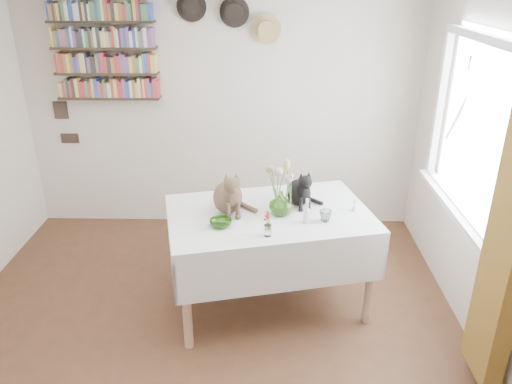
{
  "coord_description": "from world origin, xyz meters",
  "views": [
    {
      "loc": [
        0.45,
        -2.73,
        2.54
      ],
      "look_at": [
        0.38,
        0.65,
        1.05
      ],
      "focal_mm": 35.0,
      "sensor_mm": 36.0,
      "label": 1
    }
  ],
  "objects_px": {
    "tabby_cat": "(227,189)",
    "bookshelf_unit": "(105,52)",
    "black_cat": "(299,186)",
    "flower_vase": "(281,203)",
    "dining_table": "(269,236)"
  },
  "relations": [
    {
      "from": "tabby_cat",
      "to": "black_cat",
      "type": "relative_size",
      "value": 1.18
    },
    {
      "from": "tabby_cat",
      "to": "bookshelf_unit",
      "type": "distance_m",
      "value": 2.05
    },
    {
      "from": "black_cat",
      "to": "flower_vase",
      "type": "relative_size",
      "value": 1.66
    },
    {
      "from": "dining_table",
      "to": "tabby_cat",
      "type": "bearing_deg",
      "value": 176.81
    },
    {
      "from": "tabby_cat",
      "to": "flower_vase",
      "type": "xyz_separation_m",
      "value": [
        0.41,
        -0.05,
        -0.09
      ]
    },
    {
      "from": "black_cat",
      "to": "tabby_cat",
      "type": "bearing_deg",
      "value": 174.27
    },
    {
      "from": "black_cat",
      "to": "flower_vase",
      "type": "xyz_separation_m",
      "value": [
        -0.15,
        -0.19,
        -0.06
      ]
    },
    {
      "from": "black_cat",
      "to": "flower_vase",
      "type": "height_order",
      "value": "black_cat"
    },
    {
      "from": "tabby_cat",
      "to": "flower_vase",
      "type": "distance_m",
      "value": 0.42
    },
    {
      "from": "black_cat",
      "to": "bookshelf_unit",
      "type": "relative_size",
      "value": 0.32
    },
    {
      "from": "flower_vase",
      "to": "bookshelf_unit",
      "type": "xyz_separation_m",
      "value": [
        -1.67,
        1.44,
        0.91
      ]
    },
    {
      "from": "tabby_cat",
      "to": "bookshelf_unit",
      "type": "xyz_separation_m",
      "value": [
        -1.26,
        1.39,
        0.82
      ]
    },
    {
      "from": "dining_table",
      "to": "flower_vase",
      "type": "relative_size",
      "value": 9.14
    },
    {
      "from": "bookshelf_unit",
      "to": "black_cat",
      "type": "bearing_deg",
      "value": -34.49
    },
    {
      "from": "dining_table",
      "to": "bookshelf_unit",
      "type": "xyz_separation_m",
      "value": [
        -1.58,
        1.41,
        1.21
      ]
    }
  ]
}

